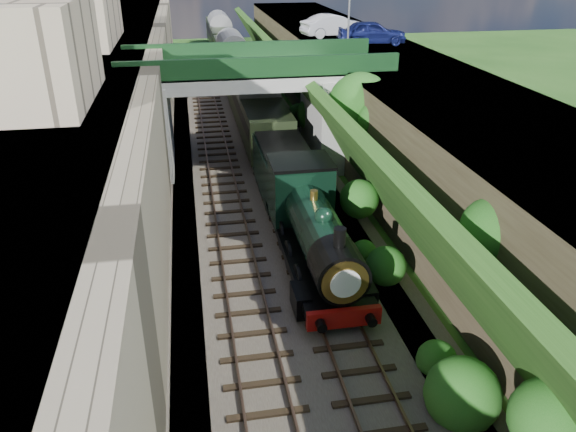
{
  "coord_description": "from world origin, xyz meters",
  "views": [
    {
      "loc": [
        -3.63,
        -10.37,
        12.79
      ],
      "look_at": [
        0.0,
        9.82,
        2.91
      ],
      "focal_mm": 35.0,
      "sensor_mm": 36.0,
      "label": 1
    }
  ],
  "objects_px": {
    "locomotive": "(314,231)",
    "car_blue": "(372,32)",
    "road_bridge": "(263,101)",
    "car_silver": "(334,26)",
    "tender": "(284,174)",
    "tree": "(361,107)"
  },
  "relations": [
    {
      "from": "road_bridge",
      "to": "car_blue",
      "type": "bearing_deg",
      "value": 36.29
    },
    {
      "from": "road_bridge",
      "to": "car_silver",
      "type": "xyz_separation_m",
      "value": [
        7.27,
        10.84,
        3.03
      ]
    },
    {
      "from": "road_bridge",
      "to": "tender",
      "type": "relative_size",
      "value": 2.67
    },
    {
      "from": "road_bridge",
      "to": "locomotive",
      "type": "bearing_deg",
      "value": -88.94
    },
    {
      "from": "road_bridge",
      "to": "tree",
      "type": "height_order",
      "value": "road_bridge"
    },
    {
      "from": "car_silver",
      "to": "tender",
      "type": "xyz_separation_m",
      "value": [
        -7.01,
        -17.24,
        -5.49
      ]
    },
    {
      "from": "tree",
      "to": "locomotive",
      "type": "height_order",
      "value": "tree"
    },
    {
      "from": "locomotive",
      "to": "tender",
      "type": "height_order",
      "value": "locomotive"
    },
    {
      "from": "road_bridge",
      "to": "tender",
      "type": "xyz_separation_m",
      "value": [
        0.26,
        -6.4,
        -2.46
      ]
    },
    {
      "from": "road_bridge",
      "to": "locomotive",
      "type": "distance_m",
      "value": 13.94
    },
    {
      "from": "car_blue",
      "to": "car_silver",
      "type": "relative_size",
      "value": 0.95
    },
    {
      "from": "road_bridge",
      "to": "tender",
      "type": "height_order",
      "value": "road_bridge"
    },
    {
      "from": "tree",
      "to": "locomotive",
      "type": "distance_m",
      "value": 10.75
    },
    {
      "from": "tree",
      "to": "car_silver",
      "type": "distance_m",
      "value": 15.71
    },
    {
      "from": "tender",
      "to": "road_bridge",
      "type": "bearing_deg",
      "value": 92.29
    },
    {
      "from": "locomotive",
      "to": "car_blue",
      "type": "bearing_deg",
      "value": 66.72
    },
    {
      "from": "tree",
      "to": "car_silver",
      "type": "height_order",
      "value": "car_silver"
    },
    {
      "from": "car_blue",
      "to": "locomotive",
      "type": "relative_size",
      "value": 0.49
    },
    {
      "from": "car_blue",
      "to": "tender",
      "type": "distance_m",
      "value": 16.64
    },
    {
      "from": "road_bridge",
      "to": "car_blue",
      "type": "height_order",
      "value": "car_blue"
    },
    {
      "from": "tree",
      "to": "car_silver",
      "type": "relative_size",
      "value": 1.27
    },
    {
      "from": "car_blue",
      "to": "car_silver",
      "type": "xyz_separation_m",
      "value": [
        -1.77,
        4.2,
        0.01
      ]
    }
  ]
}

